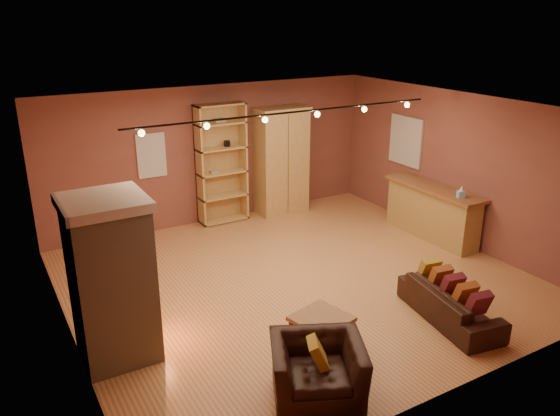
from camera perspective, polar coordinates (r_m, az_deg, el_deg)
floor at (r=9.02m, az=1.78°, el=-7.51°), size 7.00×7.00×0.00m
ceiling at (r=8.13m, az=2.00°, el=10.31°), size 7.00×7.00×0.00m
back_wall at (r=11.25m, az=-6.94°, el=5.57°), size 7.00×0.02×2.80m
left_wall at (r=7.36m, az=-21.97°, el=-3.57°), size 0.02×6.50×2.80m
right_wall at (r=10.67m, az=18.10°, el=3.94°), size 0.02×6.50×2.80m
fireplace at (r=7.02m, az=-17.13°, el=-7.17°), size 1.01×0.98×2.12m
back_window at (r=10.76m, az=-13.30°, el=5.36°), size 0.56×0.04×0.86m
bookcase at (r=11.20m, az=-6.26°, el=4.75°), size 1.01×0.39×2.46m
armoire at (r=11.68m, az=0.14°, el=4.98°), size 1.13×0.64×2.29m
bar_counter at (r=10.88m, az=15.59°, el=-0.38°), size 0.58×2.13×1.02m
tissue_box at (r=10.22m, az=18.40°, el=1.53°), size 0.14×0.14×0.21m
right_window at (r=11.53m, az=13.01°, el=6.85°), size 0.05×0.90×1.00m
loveseat at (r=8.15m, az=17.41°, el=-8.88°), size 0.78×1.76×0.73m
armchair at (r=6.36m, az=3.94°, el=-15.67°), size 1.23×1.06×0.91m
coffee_table at (r=7.12m, az=4.36°, el=-11.78°), size 0.79×0.79×0.49m
track_rail at (r=8.31m, az=1.25°, el=9.74°), size 5.20×0.09×0.13m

